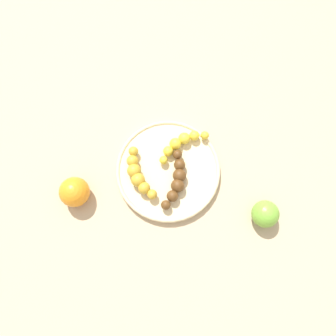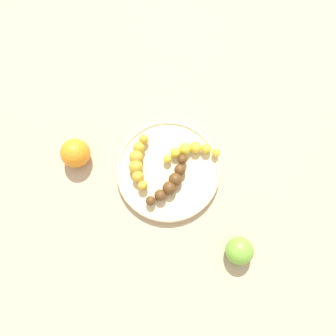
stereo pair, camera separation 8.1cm
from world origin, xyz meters
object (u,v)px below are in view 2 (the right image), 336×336
at_px(banana_yellow, 191,150).
at_px(banana_spotted, 138,162).
at_px(orange_fruit, 75,153).
at_px(apple_green, 239,251).
at_px(banana_overripe, 171,183).
at_px(fruit_bowl, 168,170).

bearing_deg(banana_yellow, banana_spotted, 95.75).
distance_m(orange_fruit, apple_green, 0.48).
xyz_separation_m(banana_yellow, apple_green, (0.10, -0.26, -0.00)).
bearing_deg(banana_overripe, apple_green, -7.98).
relative_size(banana_yellow, apple_green, 2.20).
relative_size(orange_fruit, apple_green, 1.12).
distance_m(fruit_bowl, banana_spotted, 0.08).
xyz_separation_m(banana_overripe, orange_fruit, (-0.24, 0.09, 0.00)).
bearing_deg(banana_yellow, orange_fruit, 84.01).
xyz_separation_m(banana_spotted, apple_green, (0.23, -0.24, -0.00)).
relative_size(fruit_bowl, banana_yellow, 1.82).
bearing_deg(fruit_bowl, banana_yellow, 35.65).
xyz_separation_m(banana_yellow, orange_fruit, (-0.30, 0.01, 0.00)).
height_order(banana_spotted, orange_fruit, orange_fruit).
bearing_deg(apple_green, banana_spotted, 134.80).
bearing_deg(orange_fruit, apple_green, -34.37).
bearing_deg(banana_overripe, fruit_bowl, 136.78).
relative_size(banana_yellow, banana_spotted, 1.01).
distance_m(fruit_bowl, orange_fruit, 0.24).
distance_m(fruit_bowl, banana_yellow, 0.08).
distance_m(banana_overripe, orange_fruit, 0.26).
xyz_separation_m(orange_fruit, apple_green, (0.39, -0.27, -0.00)).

